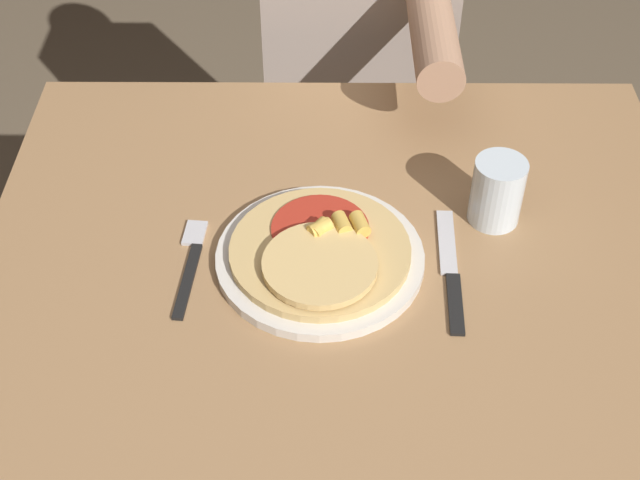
{
  "coord_description": "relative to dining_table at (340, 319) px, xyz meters",
  "views": [
    {
      "loc": [
        -0.02,
        -0.83,
        1.61
      ],
      "look_at": [
        -0.03,
        -0.02,
        0.81
      ],
      "focal_mm": 50.0,
      "sensor_mm": 36.0,
      "label": 1
    }
  ],
  "objects": [
    {
      "name": "knife",
      "position": [
        0.14,
        -0.04,
        0.14
      ],
      "size": [
        0.03,
        0.22,
        0.0
      ],
      "color": "black",
      "rests_on": "dining_table"
    },
    {
      "name": "plate",
      "position": [
        -0.03,
        -0.02,
        0.15
      ],
      "size": [
        0.27,
        0.27,
        0.01
      ],
      "color": "silver",
      "rests_on": "dining_table"
    },
    {
      "name": "dining_table",
      "position": [
        0.0,
        0.0,
        0.0
      ],
      "size": [
        0.96,
        0.77,
        0.77
      ],
      "color": "#9E754C",
      "rests_on": "ground_plane"
    },
    {
      "name": "drinking_glass",
      "position": [
        0.21,
        0.06,
        0.19
      ],
      "size": [
        0.07,
        0.07,
        0.1
      ],
      "color": "silver",
      "rests_on": "dining_table"
    },
    {
      "name": "pizza",
      "position": [
        -0.03,
        -0.03,
        0.17
      ],
      "size": [
        0.24,
        0.24,
        0.04
      ],
      "color": "tan",
      "rests_on": "plate"
    },
    {
      "name": "fork",
      "position": [
        -0.2,
        -0.02,
        0.14
      ],
      "size": [
        0.03,
        0.18,
        0.0
      ],
      "color": "black",
      "rests_on": "dining_table"
    },
    {
      "name": "person_diner",
      "position": [
        0.04,
        0.62,
        0.08
      ],
      "size": [
        0.34,
        0.52,
        1.21
      ],
      "color": "#2D2D38",
      "rests_on": "ground_plane"
    }
  ]
}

